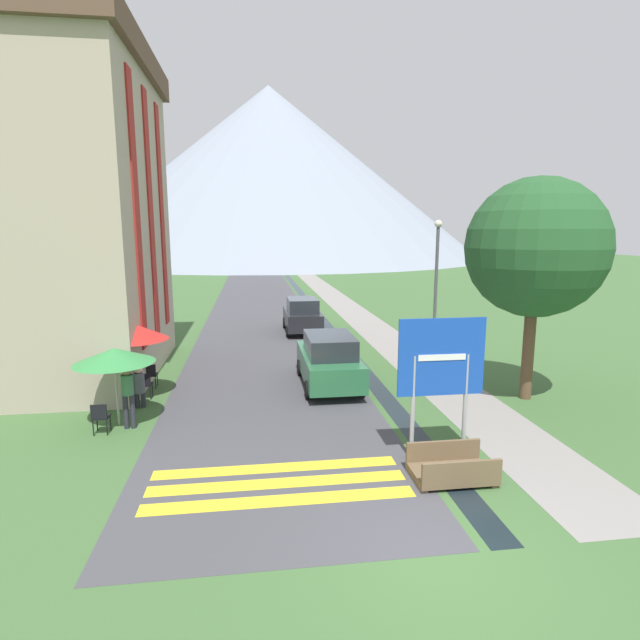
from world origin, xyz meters
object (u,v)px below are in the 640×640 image
(hotel_building, at_px, (66,203))
(person_standing_terrace, at_px, (128,393))
(cafe_umbrella_front_green, at_px, (114,356))
(footbridge, at_px, (452,469))
(parked_car_far, at_px, (302,315))
(cafe_chair_nearest, at_px, (100,416))
(cafe_chair_far_left, at_px, (150,374))
(tree_by_path, at_px, (536,248))
(cafe_umbrella_middle_red, at_px, (135,332))
(cafe_chair_middle, at_px, (145,383))
(streetlamp, at_px, (436,284))
(parked_car_near, at_px, (329,360))
(person_seated_near, at_px, (139,385))
(road_sign, at_px, (441,368))

(hotel_building, bearing_deg, person_standing_terrace, -61.54)
(hotel_building, relative_size, cafe_umbrella_front_green, 5.38)
(hotel_building, distance_m, footbridge, 15.49)
(footbridge, distance_m, cafe_umbrella_front_green, 9.10)
(parked_car_far, distance_m, cafe_chair_nearest, 14.29)
(cafe_chair_far_left, bearing_deg, tree_by_path, -11.85)
(cafe_umbrella_middle_red, xyz_separation_m, tree_by_path, (12.25, -1.74, 2.60))
(hotel_building, distance_m, cafe_chair_far_left, 6.80)
(cafe_chair_middle, height_order, person_standing_terrace, person_standing_terrace)
(parked_car_far, bearing_deg, cafe_chair_nearest, -117.48)
(hotel_building, height_order, streetlamp, hotel_building)
(cafe_chair_middle, height_order, cafe_umbrella_front_green, cafe_umbrella_front_green)
(streetlamp, bearing_deg, tree_by_path, -63.83)
(hotel_building, xyz_separation_m, cafe_chair_far_left, (2.96, -2.16, -5.73))
(parked_car_near, relative_size, streetlamp, 0.76)
(cafe_umbrella_middle_red, xyz_separation_m, streetlamp, (10.50, 1.83, 1.18))
(footbridge, bearing_deg, cafe_chair_middle, 140.34)
(person_standing_terrace, relative_size, person_seated_near, 1.33)
(hotel_building, xyz_separation_m, cafe_chair_middle, (3.01, -3.28, -5.73))
(road_sign, height_order, cafe_umbrella_middle_red, road_sign)
(hotel_building, xyz_separation_m, road_sign, (10.69, -8.48, -4.06))
(parked_car_near, bearing_deg, hotel_building, 163.32)
(footbridge, xyz_separation_m, cafe_chair_far_left, (-7.63, 7.41, 0.29))
(footbridge, relative_size, person_standing_terrace, 1.00)
(hotel_building, height_order, person_standing_terrace, hotel_building)
(parked_car_far, distance_m, cafe_umbrella_front_green, 13.61)
(cafe_umbrella_middle_red, bearing_deg, cafe_chair_far_left, 77.48)
(hotel_building, relative_size, cafe_umbrella_middle_red, 4.84)
(road_sign, relative_size, tree_by_path, 0.48)
(cafe_chair_far_left, bearing_deg, streetlamp, 5.64)
(cafe_chair_far_left, xyz_separation_m, tree_by_path, (12.04, -2.67, 4.24))
(parked_car_near, xyz_separation_m, person_seated_near, (-5.99, -1.34, -0.20))
(parked_car_far, bearing_deg, hotel_building, -143.62)
(footbridge, distance_m, cafe_chair_nearest, 8.90)
(tree_by_path, bearing_deg, person_seated_near, 176.24)
(cafe_chair_middle, distance_m, person_standing_terrace, 2.45)
(cafe_umbrella_middle_red, bearing_deg, cafe_chair_nearest, -96.33)
(parked_car_far, height_order, streetlamp, streetlamp)
(person_seated_near, distance_m, tree_by_path, 12.68)
(parked_car_far, distance_m, cafe_chair_middle, 11.61)
(parked_car_far, xyz_separation_m, tree_by_path, (5.98, -11.47, 3.84))
(parked_car_near, distance_m, streetlamp, 5.10)
(hotel_building, xyz_separation_m, streetlamp, (13.25, -1.26, -2.92))
(road_sign, distance_m, person_seated_near, 9.00)
(footbridge, distance_m, cafe_umbrella_middle_red, 10.35)
(road_sign, distance_m, cafe_chair_far_left, 10.13)
(hotel_building, height_order, cafe_umbrella_middle_red, hotel_building)
(person_seated_near, bearing_deg, footbridge, -36.09)
(parked_car_near, xyz_separation_m, streetlamp, (4.26, 1.44, 2.41))
(footbridge, bearing_deg, parked_car_near, 103.11)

